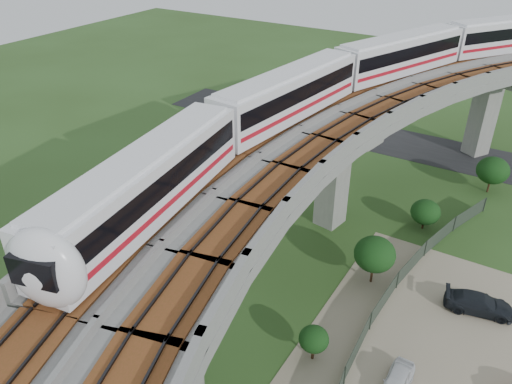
# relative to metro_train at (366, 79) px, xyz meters

# --- Properties ---
(ground) EXTENTS (160.00, 160.00, 0.00)m
(ground) POSITION_rel_metro_train_xyz_m (-1.85, -13.31, -12.31)
(ground) COLOR #2F4C1E
(ground) RESTS_ON ground
(asphalt_road) EXTENTS (60.00, 8.00, 0.03)m
(asphalt_road) POSITION_rel_metro_train_xyz_m (-1.85, 16.69, -12.29)
(asphalt_road) COLOR #232326
(asphalt_road) RESTS_ON ground
(viaduct) EXTENTS (19.58, 73.98, 11.40)m
(viaduct) POSITION_rel_metro_train_xyz_m (1.99, -13.31, -3.26)
(viaduct) COLOR #99968E
(viaduct) RESTS_ON ground
(metro_train) EXTENTS (18.59, 59.73, 3.64)m
(metro_train) POSITION_rel_metro_train_xyz_m (0.00, 0.00, 0.00)
(metro_train) COLOR white
(metro_train) RESTS_ON ground
(fence) EXTENTS (3.87, 38.73, 1.50)m
(fence) POSITION_rel_metro_train_xyz_m (7.90, -13.31, -11.56)
(fence) COLOR #2D382D
(fence) RESTS_ON ground
(tree_0) EXTENTS (3.03, 3.03, 3.65)m
(tree_0) POSITION_rel_metro_train_xyz_m (10.08, 10.00, -9.95)
(tree_0) COLOR #382314
(tree_0) RESTS_ON ground
(tree_1) EXTENTS (2.50, 2.50, 2.73)m
(tree_1) POSITION_rel_metro_train_xyz_m (6.38, 0.41, -10.64)
(tree_1) COLOR #382314
(tree_1) RESTS_ON ground
(tree_2) EXTENTS (3.01, 3.01, 3.85)m
(tree_2) POSITION_rel_metro_train_xyz_m (5.02, -8.66, -9.74)
(tree_2) COLOR #382314
(tree_2) RESTS_ON ground
(tree_3) EXTENTS (1.86, 1.86, 2.49)m
(tree_3) POSITION_rel_metro_train_xyz_m (4.45, -17.47, -10.62)
(tree_3) COLOR #382314
(tree_3) RESTS_ON ground
(car_white) EXTENTS (1.44, 3.49, 1.18)m
(car_white) POSITION_rel_metro_train_xyz_m (9.57, -16.98, -11.68)
(car_white) COLOR white
(car_white) RESTS_ON dirt_lot
(car_dark) EXTENTS (4.86, 2.80, 1.33)m
(car_dark) POSITION_rel_metro_train_xyz_m (12.40, -7.77, -11.61)
(car_dark) COLOR black
(car_dark) RESTS_ON dirt_lot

